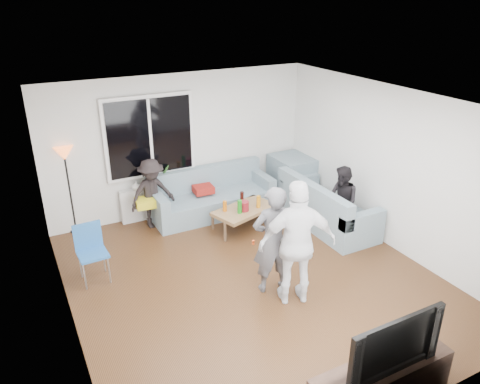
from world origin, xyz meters
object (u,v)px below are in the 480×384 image
floor_lamp (70,191)px  player_left (273,240)px  sofa_right_section (328,203)px  spectator_right (342,201)px  coffee_table (244,219)px  player_right (298,244)px  tv_console (381,382)px  spectator_back (152,194)px  side_chair (93,255)px  television (388,340)px  sofa_back_section (213,193)px

floor_lamp → player_left: 3.77m
sofa_right_section → spectator_right: spectator_right is taller
coffee_table → floor_lamp: (-2.68, 1.30, 0.58)m
player_right → tv_console: 1.94m
spectator_right → spectator_back: (-2.77, 1.77, 0.02)m
side_chair → player_left: size_ratio=0.55×
spectator_right → tv_console: (-1.91, -3.03, -0.39)m
side_chair → spectator_back: bearing=41.1°
spectator_right → television: size_ratio=1.08×
coffee_table → spectator_back: (-1.38, 0.85, 0.43)m
player_left → side_chair: bearing=-20.1°
floor_lamp → tv_console: size_ratio=0.97×
sofa_right_section → tv_console: bearing=150.7°
coffee_table → side_chair: (-2.68, -0.40, 0.23)m
coffee_table → spectator_back: bearing=148.5°
sofa_back_section → television: (-0.28, -4.77, 0.34)m
sofa_right_section → player_right: bearing=132.2°
sofa_back_section → tv_console: sofa_back_section is taller
spectator_back → spectator_right: bearing=-40.8°
player_left → spectator_right: 2.09m
sofa_back_section → tv_console: (-0.28, -4.77, -0.20)m
floor_lamp → player_right: size_ratio=0.89×
sofa_back_section → television: bearing=-93.4°
sofa_right_section → spectator_back: (-2.77, 1.40, 0.21)m
side_chair → tv_console: (2.16, -3.55, -0.21)m
floor_lamp → sofa_right_section: bearing=-24.4°
spectator_right → tv_console: size_ratio=0.77×
coffee_table → spectator_right: spectator_right is taller
coffee_table → sofa_back_section: bearing=106.2°
spectator_back → television: spectator_back is taller
sofa_back_section → tv_console: bearing=-93.4°
side_chair → spectator_right: size_ratio=0.70×
player_left → sofa_back_section: bearing=-83.7°
side_chair → spectator_right: spectator_right is taller
side_chair → player_left: bearing=-35.3°
coffee_table → side_chair: bearing=-171.4°
player_right → spectator_back: player_right is taller
sofa_back_section → floor_lamp: 2.52m
floor_lamp → spectator_back: (1.30, -0.45, -0.15)m
coffee_table → player_left: 1.94m
sofa_back_section → player_left: (-0.27, -2.60, 0.36)m
player_right → floor_lamp: bearing=-36.3°
floor_lamp → player_left: bearing=-54.8°
sofa_right_section → coffee_table: bearing=68.3°
spectator_back → tv_console: 4.89m
sofa_right_section → side_chair: 4.07m
sofa_back_section → player_left: bearing=-96.0°
player_right → tv_console: (-0.16, -1.82, -0.66)m
coffee_table → spectator_back: size_ratio=0.87×
sofa_back_section → player_right: 2.99m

